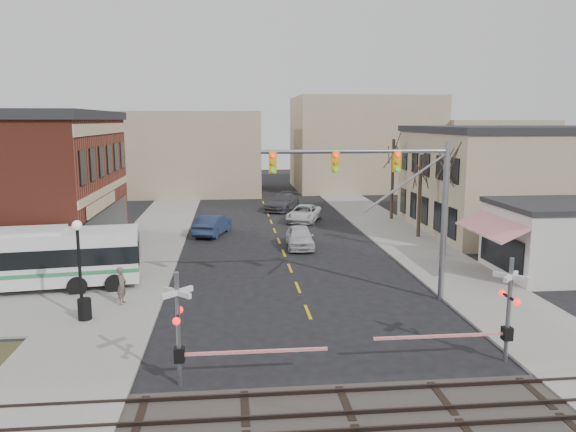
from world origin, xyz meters
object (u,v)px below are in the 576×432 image
object	(u,v)px
car_d	(282,202)
rr_crossing_west	(191,330)
car_a	(300,237)
traffic_signal_mast	(394,188)
pedestrian_far	(96,265)
rr_crossing_east	(498,312)
car_c	(304,213)
car_b	(213,225)
street_lamp	(78,249)
pedestrian_near	(122,285)
transit_bus	(16,259)
trash_bin	(85,309)

from	to	relation	value
car_d	rr_crossing_west	bearing A→B (deg)	-76.23
car_a	traffic_signal_mast	bearing A→B (deg)	-73.17
rr_crossing_west	pedestrian_far	distance (m)	14.31
rr_crossing_west	rr_crossing_east	distance (m)	11.20
car_a	car_c	world-z (taller)	car_a
car_a	car_b	distance (m)	8.16
street_lamp	pedestrian_near	distance (m)	3.27
traffic_signal_mast	car_b	size ratio (longest dim) A/B	1.87
transit_bus	car_b	size ratio (longest dim) A/B	2.57
car_c	car_d	bearing A→B (deg)	121.38
car_c	pedestrian_far	xyz separation A→B (m)	(-14.00, -17.94, 0.28)
rr_crossing_west	pedestrian_near	distance (m)	9.60
traffic_signal_mast	car_c	size ratio (longest dim) A/B	1.75
car_c	pedestrian_near	size ratio (longest dim) A/B	2.86
trash_bin	pedestrian_far	distance (m)	6.35
traffic_signal_mast	pedestrian_far	bearing A→B (deg)	162.80
rr_crossing_east	trash_bin	distance (m)	17.48
rr_crossing_east	car_c	distance (m)	30.34
car_b	rr_crossing_west	bearing A→B (deg)	107.30
car_c	car_d	xyz separation A→B (m)	(-1.35, 6.64, 0.10)
trash_bin	car_d	size ratio (longest dim) A/B	0.17
rr_crossing_west	car_b	world-z (taller)	rr_crossing_west
transit_bus	car_b	xyz separation A→B (m)	(9.74, 14.14, -1.00)
street_lamp	car_a	world-z (taller)	street_lamp
street_lamp	car_c	distance (m)	27.55
rr_crossing_west	rr_crossing_east	bearing A→B (deg)	3.63
traffic_signal_mast	street_lamp	world-z (taller)	traffic_signal_mast
transit_bus	trash_bin	bearing A→B (deg)	-46.74
rr_crossing_east	pedestrian_far	xyz separation A→B (m)	(-17.28, 12.20, -0.96)
rr_crossing_west	car_c	distance (m)	31.86
trash_bin	pedestrian_near	size ratio (longest dim) A/B	0.52
street_lamp	rr_crossing_east	bearing A→B (deg)	-20.34
car_c	pedestrian_far	distance (m)	22.76
car_b	pedestrian_near	size ratio (longest dim) A/B	2.67
car_b	car_c	size ratio (longest dim) A/B	0.93
transit_bus	rr_crossing_east	xyz separation A→B (m)	(20.97, -10.80, 0.16)
trash_bin	street_lamp	bearing A→B (deg)	127.62
car_a	rr_crossing_west	bearing A→B (deg)	-104.17
transit_bus	traffic_signal_mast	size ratio (longest dim) A/B	1.38
traffic_signal_mast	trash_bin	size ratio (longest dim) A/B	9.59
street_lamp	trash_bin	world-z (taller)	street_lamp
rr_crossing_east	street_lamp	xyz separation A→B (m)	(-16.54, 6.13, 1.35)
transit_bus	pedestrian_near	distance (m)	6.54
transit_bus	car_d	size ratio (longest dim) A/B	2.22
pedestrian_near	pedestrian_far	xyz separation A→B (m)	(-2.16, 4.20, -0.03)
street_lamp	car_a	size ratio (longest dim) A/B	0.98
rr_crossing_west	pedestrian_near	bearing A→B (deg)	114.36
rr_crossing_west	street_lamp	size ratio (longest dim) A/B	1.25
rr_crossing_west	car_b	bearing A→B (deg)	90.13
street_lamp	car_c	world-z (taller)	street_lamp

